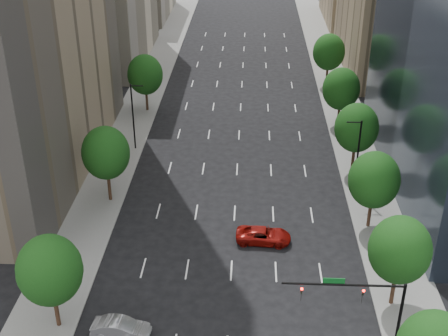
# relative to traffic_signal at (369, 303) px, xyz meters

# --- Properties ---
(sidewalk_left) EXTENTS (6.00, 200.00, 0.15)m
(sidewalk_left) POSITION_rel_traffic_signal_xyz_m (-26.03, 30.00, -5.10)
(sidewalk_left) COLOR slate
(sidewalk_left) RESTS_ON ground
(sidewalk_right) EXTENTS (6.00, 200.00, 0.15)m
(sidewalk_right) POSITION_rel_traffic_signal_xyz_m (4.97, 30.00, -5.10)
(sidewalk_right) COLOR slate
(sidewalk_right) RESTS_ON ground
(tree_right_1) EXTENTS (5.20, 5.20, 8.75)m
(tree_right_1) POSITION_rel_traffic_signal_xyz_m (3.47, 6.00, 0.58)
(tree_right_1) COLOR #382316
(tree_right_1) RESTS_ON ground
(tree_right_2) EXTENTS (5.20, 5.20, 8.61)m
(tree_right_2) POSITION_rel_traffic_signal_xyz_m (3.47, 18.00, 0.43)
(tree_right_2) COLOR #382316
(tree_right_2) RESTS_ON ground
(tree_right_3) EXTENTS (5.20, 5.20, 8.89)m
(tree_right_3) POSITION_rel_traffic_signal_xyz_m (3.47, 30.00, 0.72)
(tree_right_3) COLOR #382316
(tree_right_3) RESTS_ON ground
(tree_right_4) EXTENTS (5.20, 5.20, 8.46)m
(tree_right_4) POSITION_rel_traffic_signal_xyz_m (3.47, 44.00, 0.29)
(tree_right_4) COLOR #382316
(tree_right_4) RESTS_ON ground
(tree_right_5) EXTENTS (5.20, 5.20, 8.75)m
(tree_right_5) POSITION_rel_traffic_signal_xyz_m (3.47, 60.00, 0.58)
(tree_right_5) COLOR #382316
(tree_right_5) RESTS_ON ground
(tree_left_0) EXTENTS (5.20, 5.20, 8.75)m
(tree_left_0) POSITION_rel_traffic_signal_xyz_m (-24.53, 2.00, 0.58)
(tree_left_0) COLOR #382316
(tree_left_0) RESTS_ON ground
(tree_left_1) EXTENTS (5.20, 5.20, 8.97)m
(tree_left_1) POSITION_rel_traffic_signal_xyz_m (-24.53, 22.00, 0.79)
(tree_left_1) COLOR #382316
(tree_left_1) RESTS_ON ground
(tree_left_2) EXTENTS (5.20, 5.20, 8.68)m
(tree_left_2) POSITION_rel_traffic_signal_xyz_m (-24.53, 48.00, 0.50)
(tree_left_2) COLOR #382316
(tree_left_2) RESTS_ON ground
(streetlight_rn) EXTENTS (1.70, 0.20, 9.00)m
(streetlight_rn) POSITION_rel_traffic_signal_xyz_m (2.91, 25.00, -0.33)
(streetlight_rn) COLOR black
(streetlight_rn) RESTS_ON ground
(streetlight_ln) EXTENTS (1.70, 0.20, 9.00)m
(streetlight_ln) POSITION_rel_traffic_signal_xyz_m (-23.96, 35.00, -0.33)
(streetlight_ln) COLOR black
(streetlight_ln) RESTS_ON ground
(traffic_signal) EXTENTS (9.12, 0.40, 7.38)m
(traffic_signal) POSITION_rel_traffic_signal_xyz_m (0.00, 0.00, 0.00)
(traffic_signal) COLOR black
(traffic_signal) RESTS_ON ground
(car_silver) EXTENTS (4.87, 2.05, 1.57)m
(car_silver) POSITION_rel_traffic_signal_xyz_m (-19.13, 1.12, -4.39)
(car_silver) COLOR #939398
(car_silver) RESTS_ON ground
(car_red_far) EXTENTS (5.64, 2.86, 1.53)m
(car_red_far) POSITION_rel_traffic_signal_xyz_m (-7.49, 14.79, -4.41)
(car_red_far) COLOR maroon
(car_red_far) RESTS_ON ground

